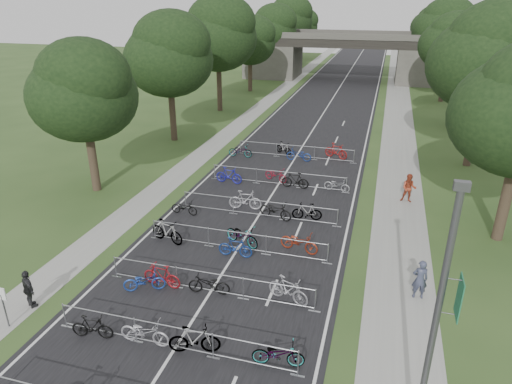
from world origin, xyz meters
TOP-DOWN VIEW (x-y plane):
  - road at (0.00, 50.00)m, footprint 11.00×140.00m
  - sidewalk_right at (8.00, 50.00)m, footprint 3.00×140.00m
  - sidewalk_left at (-7.50, 50.00)m, footprint 2.00×140.00m
  - lane_markings at (0.00, 50.00)m, footprint 0.12×140.00m
  - overpass_bridge at (0.00, 65.00)m, footprint 31.00×8.00m
  - lamppost at (8.33, 2.00)m, footprint 0.61×0.65m
  - park_sign at (-6.80, 3.00)m, footprint 0.45×0.06m
  - tree_left_0 at (-11.39, 15.93)m, footprint 6.72×6.72m
  - tree_left_1 at (-11.39, 27.93)m, footprint 7.56×7.56m
  - tree_right_1 at (13.11, 27.93)m, footprint 8.18×8.18m
  - tree_left_2 at (-11.39, 39.93)m, footprint 8.40×8.40m
  - tree_right_2 at (13.11, 39.93)m, footprint 6.16×6.16m
  - tree_left_3 at (-11.39, 51.93)m, footprint 6.72×6.72m
  - tree_right_3 at (13.11, 51.93)m, footprint 7.17×7.17m
  - tree_left_4 at (-11.39, 63.93)m, footprint 7.56×7.56m
  - tree_right_4 at (13.11, 63.93)m, footprint 8.18×8.18m
  - tree_left_5 at (-11.39, 75.93)m, footprint 8.40×8.40m
  - tree_right_5 at (13.11, 75.93)m, footprint 6.16×6.16m
  - tree_left_6 at (-11.39, 87.93)m, footprint 6.72×6.72m
  - tree_right_6 at (13.11, 87.93)m, footprint 7.17×7.17m
  - barrier_row_1 at (0.00, 3.60)m, footprint 9.70×0.08m
  - barrier_row_2 at (0.00, 7.20)m, footprint 9.70×0.08m
  - barrier_row_3 at (0.00, 11.00)m, footprint 9.70×0.08m
  - barrier_row_4 at (0.00, 15.00)m, footprint 9.70×0.08m
  - barrier_row_5 at (0.00, 20.00)m, footprint 9.70×0.08m
  - barrier_row_6 at (0.00, 26.00)m, footprint 9.70×0.08m
  - bike_4 at (-3.22, 3.35)m, footprint 1.70×0.70m
  - bike_5 at (-1.17, 3.63)m, footprint 1.98×0.72m
  - bike_6 at (0.79, 3.70)m, footprint 1.97×1.03m
  - bike_7 at (3.84, 3.92)m, footprint 1.94×0.93m
  - bike_8 at (-2.82, 6.63)m, footprint 1.93×1.31m
  - bike_9 at (-2.22, 7.11)m, footprint 1.89×0.68m
  - bike_10 at (-0.01, 7.17)m, footprint 1.91×0.87m
  - bike_11 at (3.40, 7.57)m, footprint 2.02×1.18m
  - bike_12 at (-3.77, 10.82)m, footprint 2.17×1.17m
  - bike_13 at (0.09, 11.64)m, footprint 2.23×1.54m
  - bike_14 at (0.12, 10.41)m, footprint 1.76×0.53m
  - bike_15 at (3.05, 11.78)m, footprint 2.16×1.17m
  - bike_16 at (-4.30, 14.15)m, footprint 1.72×0.69m
  - bike_17 at (-1.03, 15.80)m, footprint 2.07×0.80m
  - bike_18 at (1.03, 15.07)m, footprint 2.17×1.23m
  - bike_19 at (2.82, 15.41)m, footprint 1.77×0.69m
  - bike_20 at (-3.36, 19.53)m, footprint 1.96×0.70m
  - bike_21 at (-0.31, 20.74)m, footprint 1.99×1.42m
  - bike_22 at (1.21, 19.91)m, footprint 1.87×0.58m
  - bike_23 at (3.99, 20.10)m, footprint 1.84×0.92m
  - bike_24 at (-4.30, 25.06)m, footprint 1.96×0.71m
  - bike_25 at (-1.12, 26.77)m, footprint 1.66×1.28m
  - bike_26 at (0.39, 25.42)m, footprint 2.01×0.77m
  - bike_27 at (3.12, 26.87)m, footprint 2.07×1.35m
  - pedestrian_a at (8.70, 9.38)m, footprint 0.73×0.54m
  - pedestrian_b at (8.48, 19.64)m, footprint 0.96×0.79m
  - pedestrian_c at (-6.80, 4.29)m, footprint 1.08×0.85m

SIDE VIEW (x-z plane):
  - lane_markings at x=0.00m, z-range 0.00..0.00m
  - road at x=0.00m, z-range 0.00..0.01m
  - sidewalk_right at x=8.00m, z-range 0.00..0.01m
  - sidewalk_left at x=-7.50m, z-range 0.00..0.01m
  - bike_16 at x=-4.30m, z-range 0.00..0.88m
  - bike_23 at x=3.99m, z-range 0.00..0.92m
  - bike_8 at x=-2.82m, z-range 0.00..0.96m
  - bike_10 at x=-0.01m, z-range 0.00..0.97m
  - bike_7 at x=3.84m, z-range 0.00..0.98m
  - bike_4 at x=-3.22m, z-range 0.00..0.99m
  - bike_21 at x=-0.31m, z-range 0.00..1.00m
  - bike_25 at x=-1.12m, z-range 0.00..1.00m
  - bike_24 at x=-4.30m, z-range 0.00..1.03m
  - bike_5 at x=-1.17m, z-range 0.00..1.03m
  - bike_19 at x=2.82m, z-range 0.00..1.03m
  - bike_26 at x=0.39m, z-range 0.00..1.04m
  - bike_14 at x=0.12m, z-range 0.00..1.05m
  - bike_15 at x=3.05m, z-range 0.00..1.08m
  - bike_18 at x=1.03m, z-range 0.00..1.08m
  - barrier_row_1 at x=0.00m, z-range 0.00..1.10m
  - barrier_row_2 at x=0.00m, z-range 0.00..1.10m
  - barrier_row_3 at x=0.00m, z-range 0.00..1.10m
  - barrier_row_4 at x=0.00m, z-range 0.00..1.10m
  - barrier_row_5 at x=0.00m, z-range 0.00..1.10m
  - barrier_row_6 at x=0.00m, z-range 0.00..1.10m
  - bike_13 at x=0.09m, z-range 0.00..1.11m
  - bike_9 at x=-2.22m, z-range 0.00..1.11m
  - bike_22 at x=1.21m, z-range 0.00..1.12m
  - bike_6 at x=0.79m, z-range 0.00..1.14m
  - bike_20 at x=-3.36m, z-range 0.00..1.16m
  - bike_11 at x=3.40m, z-range 0.00..1.17m
  - bike_27 at x=3.12m, z-range 0.00..1.21m
  - bike_17 at x=-1.03m, z-range 0.00..1.21m
  - bike_12 at x=-3.77m, z-range 0.00..1.25m
  - pedestrian_c at x=-6.80m, z-range 0.00..1.72m
  - pedestrian_a at x=8.70m, z-range 0.00..1.82m
  - pedestrian_b at x=8.48m, z-range 0.00..1.84m
  - park_sign at x=-6.80m, z-range 0.36..2.18m
  - overpass_bridge at x=0.00m, z-range 0.01..7.06m
  - lamppost at x=8.33m, z-range 0.18..8.39m
  - tree_right_2 at x=13.11m, z-range 1.25..10.64m
  - tree_right_5 at x=13.11m, z-range 1.25..10.64m
  - tree_left_0 at x=-11.39m, z-range 1.36..11.61m
  - tree_left_3 at x=-11.39m, z-range 1.36..11.61m
  - tree_left_6 at x=-11.39m, z-range 1.36..11.61m
  - tree_right_3 at x=13.11m, z-range 1.46..12.39m
  - tree_right_6 at x=13.11m, z-range 1.46..12.39m
  - tree_left_1 at x=-11.39m, z-range 1.54..13.07m
  - tree_left_4 at x=-11.39m, z-range 1.54..13.07m
  - tree_right_1 at x=13.11m, z-range 1.67..14.13m
  - tree_right_4 at x=13.11m, z-range 1.67..14.13m
  - tree_left_2 at x=-11.39m, z-range 1.71..14.52m
  - tree_left_5 at x=-11.39m, z-range 1.71..14.52m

